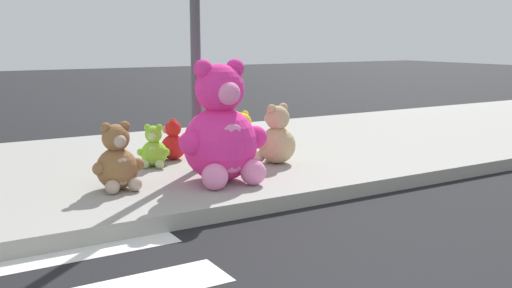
{
  "coord_description": "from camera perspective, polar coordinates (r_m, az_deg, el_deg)",
  "views": [
    {
      "loc": [
        -1.74,
        -1.44,
        1.62
      ],
      "look_at": [
        1.28,
        3.6,
        0.55
      ],
      "focal_mm": 41.1,
      "sensor_mm": 36.0,
      "label": 1
    }
  ],
  "objects": [
    {
      "name": "sidewalk",
      "position": [
        7.04,
        -15.88,
        -2.77
      ],
      "size": [
        28.0,
        4.4,
        0.15
      ],
      "primitive_type": "cube",
      "color": "#9E9B93",
      "rests_on": "ground_plane"
    },
    {
      "name": "sign_pole",
      "position": [
        6.46,
        -5.95,
        12.28
      ],
      "size": [
        0.56,
        0.11,
        3.2
      ],
      "color": "#4C4C51",
      "rests_on": "sidewalk"
    },
    {
      "name": "plush_pink_large",
      "position": [
        6.0,
        -3.37,
        1.03
      ],
      "size": [
        0.97,
        0.85,
        1.26
      ],
      "color": "#F22D93",
      "rests_on": "sidewalk"
    },
    {
      "name": "plush_lime",
      "position": [
        6.85,
        -9.92,
        -0.55
      ],
      "size": [
        0.34,
        0.36,
        0.49
      ],
      "color": "#8CD133",
      "rests_on": "sidewalk"
    },
    {
      "name": "plush_red",
      "position": [
        7.22,
        -8.17,
        0.07
      ],
      "size": [
        0.36,
        0.36,
        0.5
      ],
      "color": "red",
      "rests_on": "sidewalk"
    },
    {
      "name": "plush_brown",
      "position": [
        5.87,
        -13.32,
        -1.79
      ],
      "size": [
        0.52,
        0.45,
        0.67
      ],
      "color": "olive",
      "rests_on": "sidewalk"
    },
    {
      "name": "plush_tan",
      "position": [
        6.93,
        1.96,
        0.46
      ],
      "size": [
        0.54,
        0.5,
        0.71
      ],
      "color": "tan",
      "rests_on": "sidewalk"
    },
    {
      "name": "plush_yellow",
      "position": [
        7.28,
        -1.48,
        0.5
      ],
      "size": [
        0.4,
        0.42,
        0.58
      ],
      "color": "yellow",
      "rests_on": "sidewalk"
    }
  ]
}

